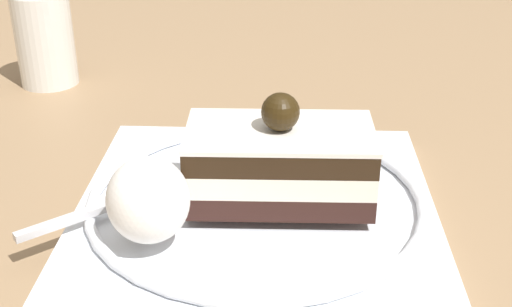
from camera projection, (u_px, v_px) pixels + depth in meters
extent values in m
plane|color=#927352|center=(278.00, 221.00, 0.45)|extent=(2.40, 2.40, 0.00)
cube|color=white|center=(256.00, 211.00, 0.45)|extent=(0.27, 0.27, 0.01)
torus|color=white|center=(256.00, 199.00, 0.45)|extent=(0.26, 0.26, 0.01)
cube|color=black|center=(280.00, 189.00, 0.44)|extent=(0.13, 0.09, 0.01)
cube|color=white|center=(280.00, 168.00, 0.43)|extent=(0.13, 0.09, 0.01)
cube|color=black|center=(281.00, 147.00, 0.43)|extent=(0.13, 0.09, 0.01)
cube|color=white|center=(281.00, 134.00, 0.42)|extent=(0.13, 0.09, 0.00)
sphere|color=black|center=(278.00, 114.00, 0.42)|extent=(0.02, 0.02, 0.02)
ellipsoid|color=white|center=(148.00, 200.00, 0.39)|extent=(0.05, 0.05, 0.05)
cube|color=silver|center=(74.00, 218.00, 0.42)|extent=(0.05, 0.06, 0.00)
cube|color=silver|center=(137.00, 196.00, 0.44)|extent=(0.02, 0.02, 0.00)
cube|color=silver|center=(170.00, 189.00, 0.45)|extent=(0.02, 0.02, 0.00)
cube|color=silver|center=(167.00, 187.00, 0.45)|extent=(0.02, 0.02, 0.00)
cube|color=silver|center=(165.00, 185.00, 0.45)|extent=(0.02, 0.02, 0.00)
cube|color=silver|center=(162.00, 183.00, 0.46)|extent=(0.02, 0.02, 0.00)
cylinder|color=white|center=(45.00, 40.00, 0.67)|extent=(0.06, 0.06, 0.09)
cylinder|color=#B7232D|center=(47.00, 58.00, 0.67)|extent=(0.05, 0.05, 0.05)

